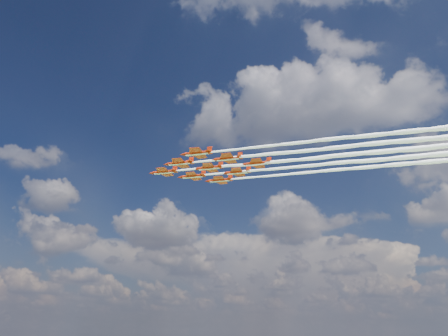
{
  "coord_description": "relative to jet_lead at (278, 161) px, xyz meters",
  "views": [
    {
      "loc": [
        58.68,
        -142.32,
        18.06
      ],
      "look_at": [
        1.37,
        2.48,
        76.47
      ],
      "focal_mm": 35.0,
      "sensor_mm": 36.0,
      "label": 1
    }
  ],
  "objects": [
    {
      "name": "jet_tail",
      "position": [
        36.68,
        4.41,
        0.0
      ],
      "size": [
        97.21,
        17.0,
        2.95
      ],
      "rotation": [
        0.0,
        0.0,
        0.12
      ],
      "color": "#B32309"
    },
    {
      "name": "jet_row4_port",
      "position": [
        28.41,
        -4.16,
        0.0
      ],
      "size": [
        97.21,
        17.0,
        2.95
      ],
      "rotation": [
        0.0,
        0.0,
        0.12
      ],
      "color": "#B32309"
    },
    {
      "name": "jet_row2_port",
      "position": [
        10.07,
        -6.36,
        0.0
      ],
      "size": [
        97.21,
        17.0,
        2.95
      ],
      "rotation": [
        0.0,
        0.0,
        0.12
      ],
      "color": "#B32309"
    },
    {
      "name": "jet_row3_port",
      "position": [
        20.14,
        -12.73,
        0.0
      ],
      "size": [
        97.21,
        17.0,
        2.95
      ],
      "rotation": [
        0.0,
        0.0,
        0.12
      ],
      "color": "#B32309"
    },
    {
      "name": "jet_row4_starb",
      "position": [
        26.61,
        10.78,
        0.0
      ],
      "size": [
        97.21,
        17.0,
        2.95
      ],
      "rotation": [
        0.0,
        0.0,
        0.12
      ],
      "color": "#B32309"
    },
    {
      "name": "jet_lead",
      "position": [
        0.0,
        0.0,
        0.0
      ],
      "size": [
        97.21,
        17.0,
        2.95
      ],
      "rotation": [
        0.0,
        0.0,
        0.12
      ],
      "color": "#B32309"
    },
    {
      "name": "jet_row3_starb",
      "position": [
        16.54,
        17.14,
        0.0
      ],
      "size": [
        97.21,
        17.0,
        2.95
      ],
      "rotation": [
        0.0,
        0.0,
        0.12
      ],
      "color": "#B32309"
    },
    {
      "name": "jet_row3_centre",
      "position": [
        18.34,
        2.21,
        0.0
      ],
      "size": [
        97.21,
        17.0,
        2.95
      ],
      "rotation": [
        0.0,
        0.0,
        0.12
      ],
      "color": "#B32309"
    },
    {
      "name": "jet_row2_starb",
      "position": [
        8.27,
        8.57,
        0.0
      ],
      "size": [
        97.21,
        17.0,
        2.95
      ],
      "rotation": [
        0.0,
        0.0,
        0.12
      ],
      "color": "#B32309"
    }
  ]
}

